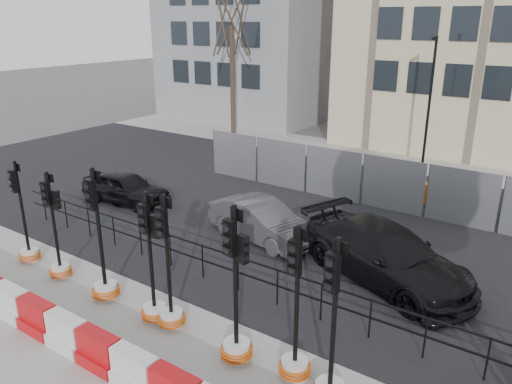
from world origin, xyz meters
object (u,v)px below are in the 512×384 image
Objects in this scene: traffic_signal_d at (153,292)px; car_c at (386,254)px; car_a at (126,188)px; traffic_signal_a at (27,242)px; traffic_signal_h at (330,371)px.

car_c is at bearing 42.08° from traffic_signal_d.
car_a is at bearing 111.38° from car_c.
car_c reaches higher than car_a.
traffic_signal_a is 5.21m from traffic_signal_d.
car_c is at bearing 34.55° from traffic_signal_a.
traffic_signal_h is (4.57, -0.05, -0.07)m from traffic_signal_d.
car_a is (-1.43, 4.95, -0.02)m from traffic_signal_a.
traffic_signal_a is 9.77m from traffic_signal_h.
car_a is 0.66× the size of car_c.
traffic_signal_d is 6.16m from car_c.
traffic_signal_a is 0.91× the size of traffic_signal_h.
traffic_signal_h is 0.90× the size of car_a.
traffic_signal_d is at bearing 5.24° from traffic_signal_a.
traffic_signal_a is at bearing 168.36° from traffic_signal_d.
traffic_signal_h is 12.29m from car_a.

